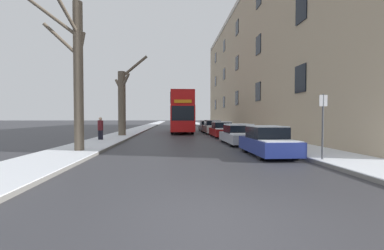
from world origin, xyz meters
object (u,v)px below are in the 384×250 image
(double_decker_bus, at_px, (181,111))
(parked_car_2, at_px, (222,130))
(bare_tree_left_0, at_px, (76,71))
(pedestrian_left_sidewalk, at_px, (100,128))
(parked_car_0, at_px, (267,142))
(street_sign_post, at_px, (323,124))
(parked_car_3, at_px, (212,127))
(bare_tree_left_1, at_px, (123,100))
(parked_car_4, at_px, (206,126))
(parked_car_1, at_px, (239,135))

(double_decker_bus, bearing_deg, parked_car_2, -65.75)
(bare_tree_left_0, bearing_deg, pedestrian_left_sidewalk, 95.48)
(double_decker_bus, relative_size, parked_car_2, 2.45)
(parked_car_0, relative_size, street_sign_post, 1.48)
(parked_car_0, distance_m, parked_car_3, 16.74)
(bare_tree_left_0, height_order, parked_car_2, bare_tree_left_0)
(bare_tree_left_1, bearing_deg, double_decker_bus, 49.36)
(parked_car_4, height_order, street_sign_post, street_sign_post)
(parked_car_3, relative_size, street_sign_post, 1.67)
(parked_car_3, height_order, parked_car_4, parked_car_3)
(parked_car_4, relative_size, pedestrian_left_sidewalk, 2.28)
(parked_car_1, bearing_deg, bare_tree_left_1, 141.49)
(parked_car_0, relative_size, pedestrian_left_sidewalk, 2.19)
(bare_tree_left_0, xyz_separation_m, parked_car_2, (9.14, 9.99, -3.43))
(double_decker_bus, height_order, street_sign_post, double_decker_bus)
(pedestrian_left_sidewalk, bearing_deg, double_decker_bus, -111.96)
(double_decker_bus, distance_m, parked_car_3, 4.50)
(parked_car_2, distance_m, street_sign_post, 13.57)
(parked_car_0, height_order, pedestrian_left_sidewalk, pedestrian_left_sidewalk)
(parked_car_4, bearing_deg, bare_tree_left_0, -113.88)
(parked_car_3, bearing_deg, bare_tree_left_0, -120.68)
(bare_tree_left_1, height_order, double_decker_bus, bare_tree_left_1)
(parked_car_4, bearing_deg, parked_car_1, -90.00)
(bare_tree_left_1, bearing_deg, parked_car_1, -38.51)
(parked_car_2, distance_m, parked_car_3, 5.42)
(parked_car_2, bearing_deg, pedestrian_left_sidewalk, -159.20)
(double_decker_bus, height_order, parked_car_1, double_decker_bus)
(double_decker_bus, bearing_deg, street_sign_post, -77.13)
(parked_car_1, bearing_deg, street_sign_post, -79.31)
(parked_car_0, xyz_separation_m, street_sign_post, (1.39, -2.16, 0.89))
(parked_car_3, distance_m, pedestrian_left_sidewalk, 13.35)
(bare_tree_left_1, xyz_separation_m, street_sign_post, (10.43, -14.54, -1.86))
(parked_car_0, relative_size, parked_car_2, 0.92)
(parked_car_3, distance_m, parked_car_4, 5.24)
(double_decker_bus, bearing_deg, parked_car_1, -75.99)
(pedestrian_left_sidewalk, bearing_deg, bare_tree_left_0, 102.71)
(parked_car_2, bearing_deg, street_sign_post, -84.12)
(bare_tree_left_1, relative_size, parked_car_3, 1.66)
(bare_tree_left_1, distance_m, parked_car_0, 15.58)
(parked_car_2, height_order, street_sign_post, street_sign_post)
(parked_car_0, relative_size, parked_car_1, 0.88)
(double_decker_bus, distance_m, parked_car_2, 8.57)
(parked_car_4, bearing_deg, double_decker_bus, -138.32)
(bare_tree_left_0, xyz_separation_m, parked_car_4, (9.14, 20.66, -3.45))
(bare_tree_left_0, height_order, bare_tree_left_1, bare_tree_left_0)
(parked_car_2, distance_m, pedestrian_left_sidewalk, 10.43)
(bare_tree_left_1, height_order, parked_car_3, bare_tree_left_1)
(parked_car_3, distance_m, street_sign_post, 18.96)
(parked_car_3, xyz_separation_m, pedestrian_left_sidewalk, (-9.75, -9.12, 0.30))
(bare_tree_left_0, distance_m, parked_car_1, 10.51)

